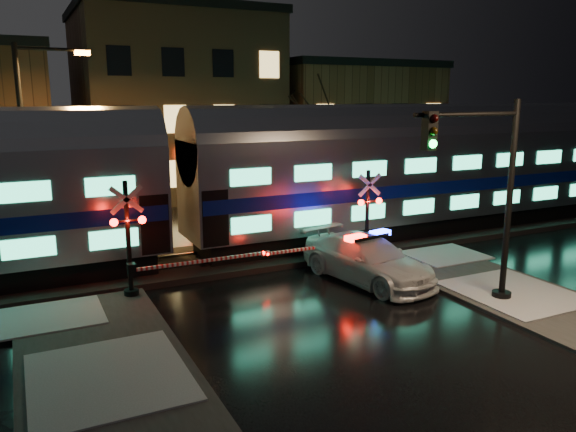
# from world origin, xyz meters

# --- Properties ---
(ground) EXTENTS (120.00, 120.00, 0.00)m
(ground) POSITION_xyz_m (0.00, 0.00, 0.00)
(ground) COLOR black
(ground) RESTS_ON ground
(ballast) EXTENTS (90.00, 4.20, 0.24)m
(ballast) POSITION_xyz_m (0.00, 5.00, 0.12)
(ballast) COLOR black
(ballast) RESTS_ON ground
(building_mid) EXTENTS (12.00, 11.00, 11.50)m
(building_mid) POSITION_xyz_m (2.00, 22.50, 5.75)
(building_mid) COLOR brown
(building_mid) RESTS_ON ground
(building_right) EXTENTS (12.00, 10.00, 8.50)m
(building_right) POSITION_xyz_m (15.00, 22.00, 4.25)
(building_right) COLOR brown
(building_right) RESTS_ON ground
(train) EXTENTS (51.00, 3.12, 5.92)m
(train) POSITION_xyz_m (-2.73, 5.00, 3.38)
(train) COLOR black
(train) RESTS_ON ballast
(police_car) EXTENTS (3.18, 5.82, 1.77)m
(police_car) POSITION_xyz_m (3.00, 0.50, 0.81)
(police_car) COLOR silver
(police_car) RESTS_ON ground
(crossing_signal_right) EXTENTS (5.23, 0.63, 3.70)m
(crossing_signal_right) POSITION_xyz_m (3.86, 2.30, 1.52)
(crossing_signal_right) COLOR black
(crossing_signal_right) RESTS_ON ground
(crossing_signal_left) EXTENTS (5.50, 0.64, 3.89)m
(crossing_signal_left) POSITION_xyz_m (-4.59, 2.30, 1.61)
(crossing_signal_left) COLOR black
(crossing_signal_left) RESTS_ON ground
(traffic_light) EXTENTS (4.15, 0.73, 6.42)m
(traffic_light) POSITION_xyz_m (4.76, -3.17, 3.41)
(traffic_light) COLOR black
(traffic_light) RESTS_ON ground
(streetlight) EXTENTS (2.85, 0.30, 8.52)m
(streetlight) POSITION_xyz_m (-7.34, 9.00, 4.91)
(streetlight) COLOR black
(streetlight) RESTS_ON ground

